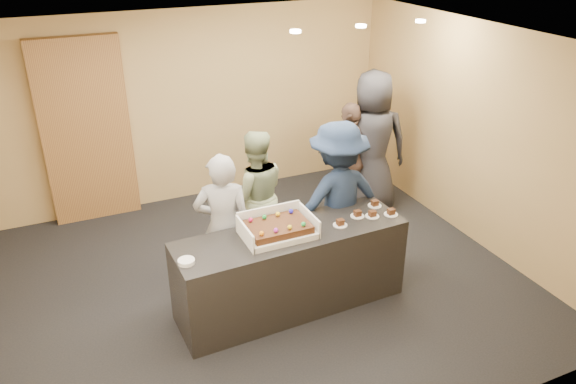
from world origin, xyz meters
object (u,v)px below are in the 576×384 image
object	(u,v)px
person_navy_man	(337,199)
person_dark_suit	(371,144)
sheet_cake	(278,227)
serving_counter	(291,270)
plate_stack	(186,261)
storage_cabinet	(86,132)
person_brown_extra	(349,160)
person_server_grey	(223,227)
person_sage_man	(255,195)
cake_box	(277,230)

from	to	relation	value
person_navy_man	person_dark_suit	size ratio (longest dim) A/B	0.91
sheet_cake	serving_counter	bearing A→B (deg)	0.00
serving_counter	plate_stack	distance (m)	1.21
storage_cabinet	person_brown_extra	distance (m)	3.49
person_server_grey	person_navy_man	bearing A→B (deg)	-162.99
person_sage_man	person_dark_suit	distance (m)	1.93
storage_cabinet	person_sage_man	world-z (taller)	storage_cabinet
sheet_cake	plate_stack	world-z (taller)	sheet_cake
serving_counter	storage_cabinet	world-z (taller)	storage_cabinet
plate_stack	person_dark_suit	world-z (taller)	person_dark_suit
cake_box	person_server_grey	xyz separation A→B (m)	(-0.41, 0.47, -0.12)
person_sage_man	person_brown_extra	world-z (taller)	person_brown_extra
storage_cabinet	person_brown_extra	size ratio (longest dim) A/B	1.52
cake_box	serving_counter	bearing A→B (deg)	-10.44
storage_cabinet	cake_box	distance (m)	3.28
serving_counter	person_server_grey	size ratio (longest dim) A/B	1.45
person_sage_man	sheet_cake	bearing A→B (deg)	90.24
sheet_cake	person_brown_extra	world-z (taller)	person_brown_extra
plate_stack	person_dark_suit	xyz separation A→B (m)	(3.01, 1.69, 0.08)
sheet_cake	person_brown_extra	distance (m)	2.35
storage_cabinet	person_brown_extra	xyz separation A→B (m)	(3.19, -1.37, -0.42)
sheet_cake	person_navy_man	distance (m)	1.03
sheet_cake	person_server_grey	size ratio (longest dim) A/B	0.37
storage_cabinet	sheet_cake	size ratio (longest dim) A/B	4.04
person_navy_man	sheet_cake	bearing A→B (deg)	25.09
cake_box	sheet_cake	xyz separation A→B (m)	(-0.00, -0.03, 0.05)
person_sage_man	person_dark_suit	size ratio (longest dim) A/B	0.80
person_sage_man	person_navy_man	xyz separation A→B (m)	(0.74, -0.66, 0.10)
person_server_grey	person_dark_suit	bearing A→B (deg)	-137.65
plate_stack	person_navy_man	size ratio (longest dim) A/B	0.09
person_navy_man	person_dark_suit	bearing A→B (deg)	-136.52
cake_box	plate_stack	world-z (taller)	cake_box
person_brown_extra	cake_box	bearing A→B (deg)	-11.06
cake_box	person_dark_suit	size ratio (longest dim) A/B	0.36
plate_stack	cake_box	bearing A→B (deg)	8.79
cake_box	person_navy_man	xyz separation A→B (m)	(0.92, 0.42, -0.04)
person_brown_extra	person_sage_man	bearing A→B (deg)	-36.02
person_navy_man	person_brown_extra	xyz separation A→B (m)	(0.81, 1.13, -0.10)
serving_counter	person_brown_extra	distance (m)	2.27
cake_box	person_dark_suit	distance (m)	2.56
sheet_cake	person_dark_suit	distance (m)	2.58
cake_box	person_sage_man	distance (m)	1.10
plate_stack	person_sage_man	bearing A→B (deg)	47.05
plate_stack	person_brown_extra	world-z (taller)	person_brown_extra
person_server_grey	person_brown_extra	xyz separation A→B (m)	(2.14, 1.09, -0.02)
person_brown_extra	person_server_grey	bearing A→B (deg)	-26.05
plate_stack	person_server_grey	xyz separation A→B (m)	(0.55, 0.61, -0.09)
serving_counter	person_brown_extra	size ratio (longest dim) A/B	1.49
person_server_grey	person_sage_man	size ratio (longest dim) A/B	1.03
serving_counter	person_navy_man	size ratio (longest dim) A/B	1.32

